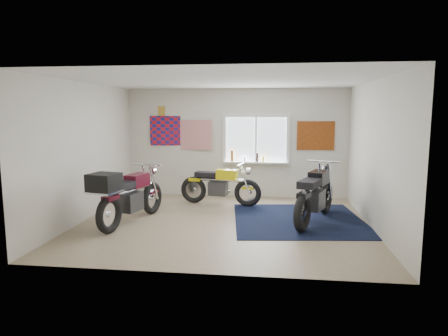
# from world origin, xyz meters

# --- Properties ---
(ground) EXTENTS (5.50, 5.50, 0.00)m
(ground) POSITION_xyz_m (0.00, 0.00, 0.00)
(ground) COLOR #9E896B
(ground) RESTS_ON ground
(room_shell) EXTENTS (5.50, 5.50, 5.50)m
(room_shell) POSITION_xyz_m (0.00, 0.00, 1.64)
(room_shell) COLOR white
(room_shell) RESTS_ON ground
(navy_rug) EXTENTS (2.78, 2.86, 0.01)m
(navy_rug) POSITION_xyz_m (1.45, 0.36, 0.01)
(navy_rug) COLOR black
(navy_rug) RESTS_ON ground
(window_assembly) EXTENTS (1.66, 0.17, 1.26)m
(window_assembly) POSITION_xyz_m (0.50, 2.47, 1.37)
(window_assembly) COLOR white
(window_assembly) RESTS_ON room_shell
(oil_bottles) EXTENTS (0.84, 0.07, 0.28)m
(oil_bottles) POSITION_xyz_m (0.23, 2.40, 1.01)
(oil_bottles) COLOR brown
(oil_bottles) RESTS_ON window_assembly
(flag_display) EXTENTS (1.60, 0.10, 1.17)m
(flag_display) POSITION_xyz_m (-1.90, 2.48, 2.15)
(flag_display) COLOR red
(flag_display) RESTS_ON room_shell
(triumph_poster) EXTENTS (0.90, 0.03, 0.70)m
(triumph_poster) POSITION_xyz_m (1.95, 2.48, 1.55)
(triumph_poster) COLOR #A54C14
(triumph_poster) RESTS_ON room_shell
(yellow_triumph) EXTENTS (1.93, 0.60, 0.97)m
(yellow_triumph) POSITION_xyz_m (-0.28, 1.50, 0.43)
(yellow_triumph) COLOR black
(yellow_triumph) RESTS_ON ground
(black_chrome_bike) EXTENTS (1.03, 2.13, 1.15)m
(black_chrome_bike) POSITION_xyz_m (1.74, 0.27, 0.50)
(black_chrome_bike) COLOR black
(black_chrome_bike) RESTS_ON navy_rug
(maroon_tourer) EXTENTS (0.92, 2.15, 1.09)m
(maroon_tourer) POSITION_xyz_m (-1.79, -0.38, 0.57)
(maroon_tourer) COLOR black
(maroon_tourer) RESTS_ON ground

